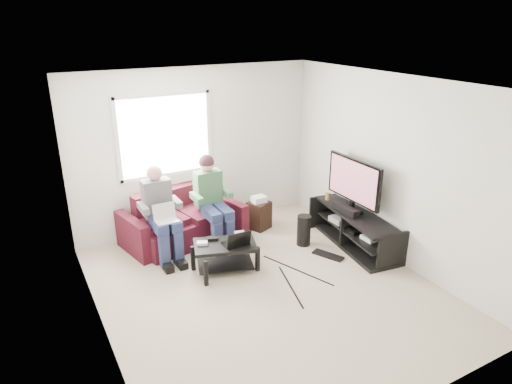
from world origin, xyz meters
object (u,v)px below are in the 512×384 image
Objects in this scene: coffee_table at (225,251)px; subwoofer at (304,230)px; end_table at (259,214)px; tv_stand at (354,231)px; tv at (354,182)px; sofa at (182,223)px.

subwoofer reaches higher than coffee_table.
subwoofer is 0.90m from end_table.
coffee_table is 0.56× the size of tv_stand.
end_table reaches higher than coffee_table.
tv is 1.67m from end_table.
tv is at bearing -24.58° from subwoofer.
end_table is at bearing 41.88° from coffee_table.
subwoofer is (-0.65, 0.30, -0.77)m from tv.
end_table reaches higher than tv_stand.
tv reaches higher than sofa.
subwoofer is (1.58, -1.02, -0.06)m from sofa.
end_table is at bearing -7.83° from sofa.
tv reaches higher than subwoofer.
tv_stand is at bearing -88.53° from tv.
tv_stand is 0.77m from tv.
sofa is 3.34× the size of end_table.
coffee_table is 2.05m from tv_stand.
sofa is 3.94× the size of subwoofer.
coffee_table is 1.39m from subwoofer.
coffee_table is 2.16m from tv.
end_table is at bearing 110.17° from subwoofer.
sofa reaches higher than end_table.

